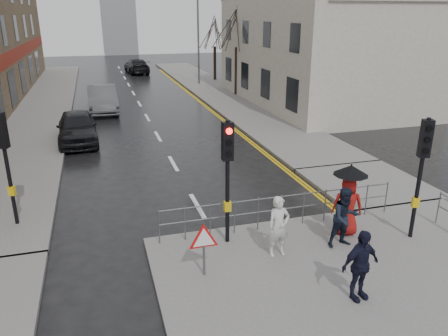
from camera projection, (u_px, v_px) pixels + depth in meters
ground at (222, 250)px, 11.81m from camera, size 120.00×120.00×0.00m
near_pavement at (401, 307)px, 9.42m from camera, size 10.00×9.00×0.14m
left_pavement at (43, 103)px, 30.83m from camera, size 4.00×44.00×0.14m
right_pavement at (213, 89)px, 36.10m from camera, size 4.00×40.00×0.14m
pavement_bridge_right at (367, 183)px, 16.22m from camera, size 4.00×4.20×0.14m
building_right_cream at (318, 33)px, 29.66m from camera, size 9.00×16.40×10.10m
traffic_signal_near_left at (228, 161)px, 11.21m from camera, size 0.28×0.27×3.40m
traffic_signal_near_right at (423, 158)px, 11.46m from camera, size 0.34×0.33×3.40m
traffic_signal_far_left at (4, 149)px, 12.23m from camera, size 0.34×0.33×3.40m
guard_railing_front at (281, 204)px, 12.58m from camera, size 7.14×0.04×1.00m
warning_sign at (204, 241)px, 10.15m from camera, size 0.80×0.07×1.35m
street_lamp at (196, 30)px, 37.07m from camera, size 1.83×0.25×8.00m
tree_near at (237, 26)px, 31.95m from camera, size 2.40×2.40×6.58m
tree_far at (215, 32)px, 39.56m from camera, size 2.40×2.40×5.64m
pedestrian_a at (279, 226)px, 11.07m from camera, size 0.61×0.42×1.61m
pedestrian_b at (345, 218)px, 11.49m from camera, size 0.82×0.65×1.66m
pedestrian_with_umbrella at (348, 197)px, 12.04m from camera, size 0.98×0.96×2.05m
pedestrian_d at (360, 265)px, 9.34m from camera, size 1.01×0.55×1.64m
car_parked at (77, 127)px, 21.34m from camera, size 1.99×4.61×1.55m
car_mid at (102, 99)px, 27.99m from camera, size 1.84×5.08×1.66m
car_far at (137, 66)px, 46.04m from camera, size 2.45×5.24×1.48m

